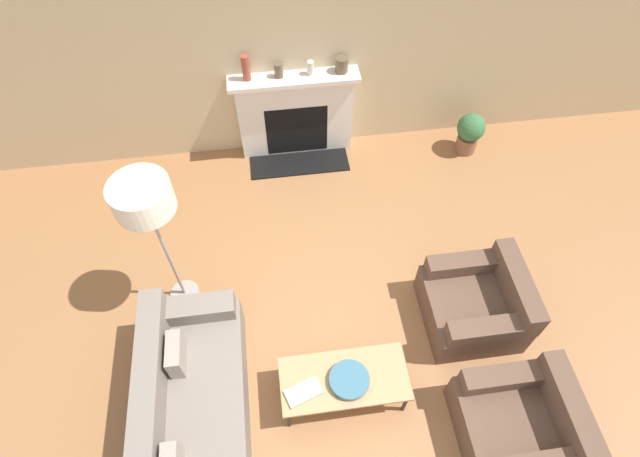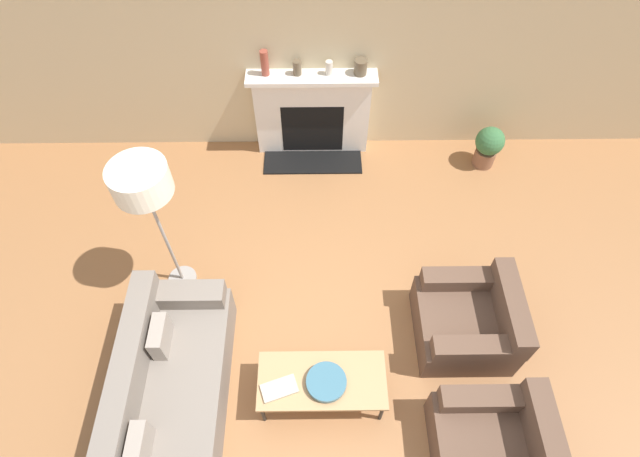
% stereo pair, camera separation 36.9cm
% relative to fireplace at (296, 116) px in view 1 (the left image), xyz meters
% --- Properties ---
extents(ground_plane, '(18.00, 18.00, 0.00)m').
position_rel_fireplace_xyz_m(ground_plane, '(-0.07, -2.99, -0.54)').
color(ground_plane, '#99663D').
extents(wall_back, '(18.00, 0.06, 2.90)m').
position_rel_fireplace_xyz_m(wall_back, '(-0.07, 0.14, 0.91)').
color(wall_back, '#C6B289').
rests_on(wall_back, ground_plane).
extents(fireplace, '(1.47, 0.59, 1.11)m').
position_rel_fireplace_xyz_m(fireplace, '(0.00, 0.00, 0.00)').
color(fireplace, silver).
rests_on(fireplace, ground_plane).
extents(couch, '(0.82, 1.97, 0.76)m').
position_rel_fireplace_xyz_m(couch, '(-1.23, -3.28, -0.24)').
color(couch, slate).
rests_on(couch, ground_plane).
extents(armchair_near, '(0.87, 0.87, 0.70)m').
position_rel_fireplace_xyz_m(armchair_near, '(1.46, -3.70, -0.27)').
color(armchair_near, brown).
rests_on(armchair_near, ground_plane).
extents(armchair_far, '(0.87, 0.87, 0.70)m').
position_rel_fireplace_xyz_m(armchair_far, '(1.46, -2.58, -0.27)').
color(armchair_far, brown).
rests_on(armchair_far, ground_plane).
extents(coffee_table, '(1.09, 0.51, 0.38)m').
position_rel_fireplace_xyz_m(coffee_table, '(0.07, -3.16, -0.19)').
color(coffee_table, tan).
rests_on(coffee_table, ground_plane).
extents(bowl, '(0.34, 0.34, 0.06)m').
position_rel_fireplace_xyz_m(bowl, '(0.11, -3.19, -0.12)').
color(bowl, '#38667A').
rests_on(bowl, coffee_table).
extents(book, '(0.33, 0.25, 0.02)m').
position_rel_fireplace_xyz_m(book, '(-0.28, -3.23, -0.15)').
color(book, '#B2A893').
rests_on(book, coffee_table).
extents(floor_lamp, '(0.49, 0.49, 1.68)m').
position_rel_fireplace_xyz_m(floor_lamp, '(-1.37, -1.93, 0.94)').
color(floor_lamp, gray).
rests_on(floor_lamp, ground_plane).
extents(mantel_vase_left, '(0.09, 0.09, 0.29)m').
position_rel_fireplace_xyz_m(mantel_vase_left, '(-0.51, 0.01, 0.71)').
color(mantel_vase_left, brown).
rests_on(mantel_vase_left, fireplace).
extents(mantel_vase_center_left, '(0.09, 0.09, 0.17)m').
position_rel_fireplace_xyz_m(mantel_vase_center_left, '(-0.16, 0.01, 0.65)').
color(mantel_vase_center_left, brown).
rests_on(mantel_vase_center_left, fireplace).
extents(mantel_vase_center_right, '(0.08, 0.08, 0.16)m').
position_rel_fireplace_xyz_m(mantel_vase_center_right, '(0.19, 0.01, 0.65)').
color(mantel_vase_center_right, beige).
rests_on(mantel_vase_center_right, fireplace).
extents(mantel_vase_right, '(0.14, 0.14, 0.17)m').
position_rel_fireplace_xyz_m(mantel_vase_right, '(0.54, 0.01, 0.65)').
color(mantel_vase_right, brown).
rests_on(mantel_vase_right, fireplace).
extents(potted_plant, '(0.34, 0.34, 0.55)m').
position_rel_fireplace_xyz_m(potted_plant, '(2.11, -0.30, -0.23)').
color(potted_plant, brown).
rests_on(potted_plant, ground_plane).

